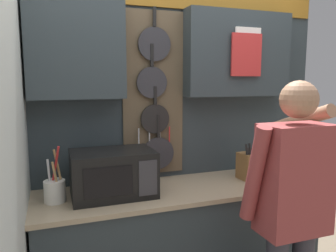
{
  "coord_description": "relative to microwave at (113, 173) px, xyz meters",
  "views": [
    {
      "loc": [
        -0.82,
        -2.02,
        1.63
      ],
      "look_at": [
        -0.03,
        0.18,
        1.3
      ],
      "focal_mm": 35.0,
      "sensor_mm": 36.0,
      "label": 1
    }
  ],
  "objects": [
    {
      "name": "utensil_crock",
      "position": [
        -0.35,
        0.0,
        -0.07
      ],
      "size": [
        0.13,
        0.13,
        0.35
      ],
      "color": "white",
      "rests_on": "base_cabinet_counter"
    },
    {
      "name": "microwave",
      "position": [
        0.0,
        0.0,
        0.0
      ],
      "size": [
        0.52,
        0.35,
        0.29
      ],
      "color": "black",
      "rests_on": "base_cabinet_counter"
    },
    {
      "name": "base_cabinet_counter",
      "position": [
        0.47,
        -0.01,
        -0.6
      ],
      "size": [
        1.96,
        0.59,
        0.89
      ],
      "color": "#2D383D",
      "rests_on": "ground_plane"
    },
    {
      "name": "knife_block",
      "position": [
        1.0,
        0.0,
        -0.04
      ],
      "size": [
        0.12,
        0.16,
        0.28
      ],
      "color": "brown",
      "rests_on": "base_cabinet_counter"
    },
    {
      "name": "back_wall_unit",
      "position": [
        0.48,
        0.26,
        0.46
      ],
      "size": [
        2.53,
        0.23,
        2.5
      ],
      "color": "#2D383D",
      "rests_on": "ground_plane"
    },
    {
      "name": "side_wall",
      "position": [
        -0.53,
        -0.42,
        0.21
      ],
      "size": [
        0.04,
        1.6,
        2.5
      ],
      "color": "silver",
      "rests_on": "ground_plane"
    },
    {
      "name": "person",
      "position": [
        0.87,
        -0.63,
        -0.07
      ],
      "size": [
        0.54,
        0.63,
        1.63
      ],
      "color": "#383842",
      "rests_on": "ground_plane"
    }
  ]
}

